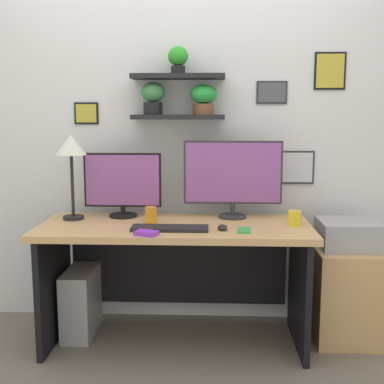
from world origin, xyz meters
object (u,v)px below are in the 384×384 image
object	(u,v)px
scissors_tray	(146,233)
printer	(350,234)
monitor_left	(123,184)
drawer_cabinet	(347,292)
pen_cup	(151,215)
keyboard	(170,228)
desk_lamp	(71,151)
computer_tower_left	(81,302)
cell_phone	(244,230)
computer_mouse	(223,227)
coffee_mug	(295,218)
desk	(176,255)
monitor_right	(233,176)

from	to	relation	value
scissors_tray	printer	xyz separation A→B (m)	(1.22, 0.41, -0.10)
monitor_left	drawer_cabinet	xyz separation A→B (m)	(1.43, -0.08, -0.67)
pen_cup	scissors_tray	bearing A→B (deg)	-87.59
scissors_tray	keyboard	bearing A→B (deg)	47.93
desk_lamp	computer_tower_left	size ratio (longest dim) A/B	1.25
keyboard	pen_cup	bearing A→B (deg)	126.82
pen_cup	scissors_tray	world-z (taller)	pen_cup
cell_phone	drawer_cabinet	bearing A→B (deg)	28.60
computer_mouse	coffee_mug	xyz separation A→B (m)	(0.43, 0.13, 0.03)
desk	drawer_cabinet	world-z (taller)	desk
desk_lamp	drawer_cabinet	world-z (taller)	desk_lamp
computer_tower_left	printer	bearing A→B (deg)	1.14
monitor_right	scissors_tray	bearing A→B (deg)	-134.48
computer_tower_left	keyboard	bearing A→B (deg)	-22.61
desk	monitor_left	world-z (taller)	monitor_left
coffee_mug	scissors_tray	world-z (taller)	coffee_mug
desk_lamp	scissors_tray	world-z (taller)	desk_lamp
drawer_cabinet	desk	bearing A→B (deg)	-175.85
scissors_tray	cell_phone	bearing A→B (deg)	12.19
monitor_right	desk_lamp	distance (m)	1.02
computer_mouse	desk_lamp	bearing A→B (deg)	164.52
desk	cell_phone	distance (m)	0.51
scissors_tray	coffee_mug	bearing A→B (deg)	17.93
keyboard	printer	distance (m)	1.14
scissors_tray	computer_mouse	bearing A→B (deg)	18.94
monitor_left	monitor_right	bearing A→B (deg)	0.02
scissors_tray	pen_cup	bearing A→B (deg)	92.41
keyboard	drawer_cabinet	world-z (taller)	keyboard
cell_phone	drawer_cabinet	xyz separation A→B (m)	(0.68, 0.30, -0.46)
printer	computer_tower_left	distance (m)	1.76
scissors_tray	drawer_cabinet	bearing A→B (deg)	18.75
monitor_right	monitor_left	bearing A→B (deg)	-179.98
keyboard	pen_cup	size ratio (longest dim) A/B	4.40
computer_mouse	cell_phone	bearing A→B (deg)	-12.63
scissors_tray	computer_tower_left	bearing A→B (deg)	141.64
desk_lamp	pen_cup	size ratio (longest dim) A/B	5.30
keyboard	drawer_cabinet	xyz separation A→B (m)	(1.10, 0.28, -0.47)
desk_lamp	printer	xyz separation A→B (m)	(1.73, 0.01, -0.51)
monitor_left	monitor_right	xyz separation A→B (m)	(0.70, 0.00, 0.05)
cell_phone	computer_mouse	bearing A→B (deg)	172.32
desk	monitor_left	bearing A→B (deg)	155.24
desk	desk_lamp	xyz separation A→B (m)	(-0.65, 0.07, 0.64)
desk_lamp	coffee_mug	distance (m)	1.42
printer	coffee_mug	bearing A→B (deg)	-159.40
computer_mouse	desk_lamp	size ratio (longest dim) A/B	0.17
desk	coffee_mug	xyz separation A→B (m)	(0.71, -0.06, 0.25)
pen_cup	computer_mouse	bearing A→B (deg)	-20.55
monitor_right	printer	world-z (taller)	monitor_right
pen_cup	drawer_cabinet	distance (m)	1.34
monitor_right	scissors_tray	xyz separation A→B (m)	(-0.49, -0.50, -0.26)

